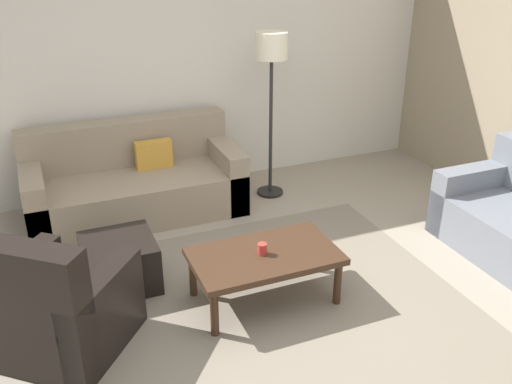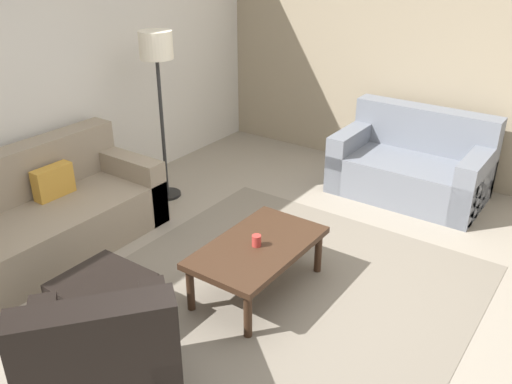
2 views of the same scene
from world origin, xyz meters
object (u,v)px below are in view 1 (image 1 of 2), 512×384
at_px(couch_main, 133,183).
at_px(cup, 262,249).
at_px(armchair_leather, 56,314).
at_px(coffee_table, 265,259).
at_px(lamp_standing, 271,63).
at_px(ottoman, 120,263).

xyz_separation_m(couch_main, cup, (0.58, -1.92, 0.16)).
bearing_deg(armchair_leather, coffee_table, 0.65).
bearing_deg(coffee_table, armchair_leather, -179.35).
height_order(couch_main, lamp_standing, lamp_standing).
bearing_deg(lamp_standing, coffee_table, -115.08).
bearing_deg(couch_main, cup, -73.04).
bearing_deg(couch_main, ottoman, -106.31).
height_order(ottoman, coffee_table, coffee_table).
relative_size(armchair_leather, ottoman, 2.01).
relative_size(ottoman, lamp_standing, 0.33).
xyz_separation_m(armchair_leather, coffee_table, (1.51, 0.02, 0.05)).
relative_size(ottoman, coffee_table, 0.51).
bearing_deg(armchair_leather, couch_main, 64.93).
xyz_separation_m(armchair_leather, ottoman, (0.53, 0.64, -0.11)).
bearing_deg(couch_main, lamp_standing, -6.60).
xyz_separation_m(couch_main, ottoman, (-0.38, -1.29, -0.10)).
bearing_deg(couch_main, coffee_table, -72.46).
height_order(couch_main, ottoman, couch_main).
height_order(couch_main, armchair_leather, armchair_leather).
distance_m(couch_main, cup, 2.01).
bearing_deg(lamp_standing, ottoman, -147.98).
xyz_separation_m(ottoman, lamp_standing, (1.80, 1.13, 1.21)).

